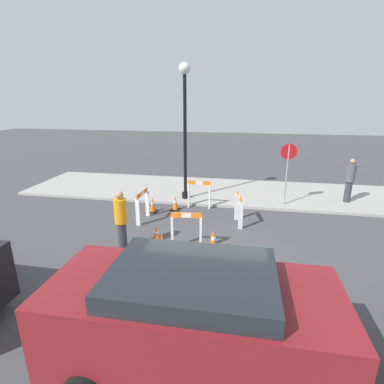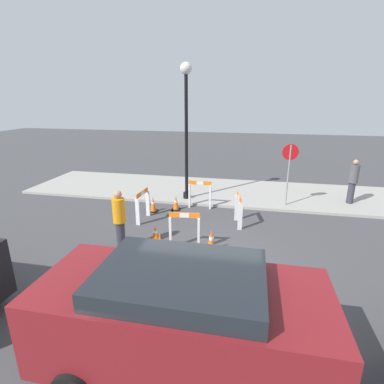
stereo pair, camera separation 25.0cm
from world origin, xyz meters
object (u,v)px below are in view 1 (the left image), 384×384
person_pedestrian (350,179)px  streetlamp_post (185,115)px  person_worker (121,219)px  stop_sign (288,164)px  parked_car_1 (192,316)px

person_pedestrian → streetlamp_post: bearing=-4.0°
streetlamp_post → person_worker: streetlamp_post is taller
person_worker → person_pedestrian: (7.33, 5.12, 0.11)m
person_pedestrian → stop_sign: bearing=6.1°
streetlamp_post → parked_car_1: bearing=-78.0°
streetlamp_post → person_pedestrian: 6.91m
stop_sign → person_worker: stop_sign is taller
streetlamp_post → person_worker: 5.19m
person_worker → stop_sign: bearing=-10.7°
stop_sign → parked_car_1: size_ratio=0.55×
stop_sign → parked_car_1: bearing=65.4°
person_pedestrian → parked_car_1: size_ratio=0.41×
person_pedestrian → parked_car_1: 9.82m
parked_car_1 → streetlamp_post: bearing=102.0°
person_worker → streetlamp_post: bearing=25.6°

